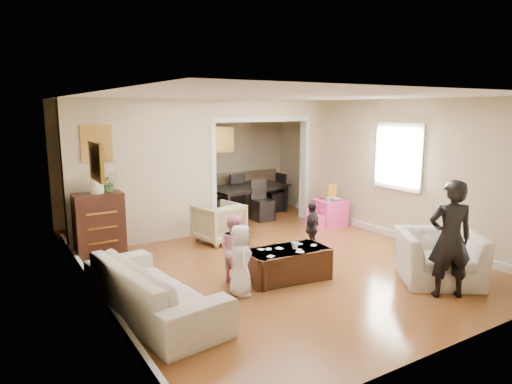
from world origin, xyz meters
TOP-DOWN VIEW (x-y plane):
  - floor at (0.00, 0.00)m, footprint 7.00×7.00m
  - partition_left at (-1.38, 1.80)m, footprint 2.75×0.18m
  - partition_right at (2.48, 1.80)m, footprint 0.55×0.18m
  - partition_header at (1.10, 1.80)m, footprint 2.22×0.18m
  - window_pane at (2.73, -0.40)m, footprint 0.03×0.95m
  - framed_art_partition at (-2.20, 1.70)m, footprint 0.45×0.03m
  - framed_art_sofa_wall at (-2.71, -0.60)m, footprint 0.03×0.55m
  - framed_art_alcove at (1.10, 3.44)m, footprint 0.45×0.03m
  - sofa at (-2.27, -1.16)m, footprint 1.17×2.32m
  - armchair_back at (-0.24, 1.13)m, footprint 0.89×0.91m
  - armchair_front at (1.52, -2.27)m, footprint 1.44×1.40m
  - dresser at (-2.30, 1.41)m, footprint 0.77×0.43m
  - table_lamp at (-2.30, 1.41)m, footprint 0.22×0.22m
  - potted_plant at (-2.10, 1.41)m, footprint 0.29×0.25m
  - coffee_table at (-0.26, -1.07)m, footprint 1.25×0.76m
  - coffee_cup at (-0.16, -1.12)m, footprint 0.12×0.12m
  - play_table at (2.29, 0.96)m, footprint 0.61×0.61m
  - cereal_box at (2.41, 1.06)m, footprint 0.21×0.09m
  - cyan_cup at (2.19, 0.91)m, footprint 0.08×0.08m
  - toy_block at (2.17, 1.08)m, footprint 0.09×0.08m
  - play_bowl at (2.34, 0.84)m, footprint 0.23×0.23m
  - dining_table at (1.31, 2.71)m, footprint 2.03×1.33m
  - adult_person at (1.16, -2.66)m, footprint 0.67×0.61m
  - child_kneel_a at (-1.11, -1.22)m, footprint 0.43×0.53m
  - child_kneel_b at (-0.96, -0.77)m, footprint 0.45×0.53m
  - child_toddler at (0.79, -0.32)m, footprint 0.56×0.46m
  - craft_papers at (-0.28, -1.08)m, footprint 0.95×0.50m

SIDE VIEW (x-z plane):
  - floor at x=0.00m, z-range 0.00..0.00m
  - coffee_table at x=-0.26m, z-range 0.00..0.44m
  - play_table at x=2.29m, z-range 0.00..0.54m
  - sofa at x=-2.27m, z-range 0.00..0.65m
  - dining_table at x=1.31m, z-range 0.00..0.66m
  - armchair_front at x=1.52m, z-range 0.00..0.71m
  - armchair_back at x=-0.24m, z-range 0.00..0.71m
  - child_toddler at x=0.79m, z-range 0.00..0.89m
  - craft_papers at x=-0.28m, z-range 0.44..0.45m
  - child_kneel_a at x=-1.11m, z-range 0.00..0.95m
  - child_kneel_b at x=-0.96m, z-range 0.00..0.97m
  - coffee_cup at x=-0.16m, z-range 0.44..0.54m
  - dresser at x=-2.30m, z-range 0.00..1.06m
  - toy_block at x=2.17m, z-range 0.54..0.59m
  - play_bowl at x=2.34m, z-range 0.54..0.60m
  - cyan_cup at x=2.19m, z-range 0.54..0.62m
  - cereal_box at x=2.41m, z-range 0.54..0.84m
  - adult_person at x=1.16m, z-range 0.00..1.55m
  - potted_plant at x=-2.10m, z-range 1.06..1.38m
  - table_lamp at x=-2.30m, z-range 1.06..1.42m
  - partition_left at x=-1.38m, z-range 0.00..2.60m
  - partition_right at x=2.48m, z-range 0.00..2.60m
  - window_pane at x=2.73m, z-range 1.00..2.10m
  - framed_art_alcove at x=1.10m, z-range 1.42..1.98m
  - framed_art_sofa_wall at x=-2.71m, z-range 1.60..2.00m
  - framed_art_partition at x=-2.20m, z-range 1.58..2.12m
  - partition_header at x=1.10m, z-range 2.25..2.60m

